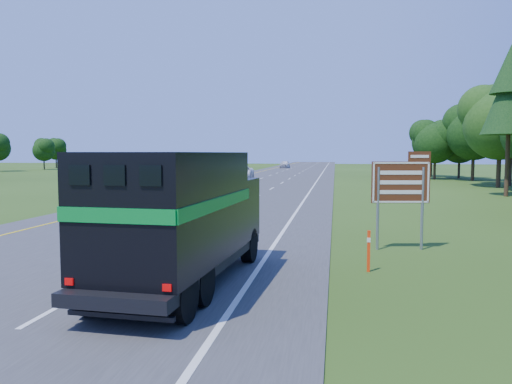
# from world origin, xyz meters

# --- Properties ---
(road) EXTENTS (15.00, 260.00, 0.04)m
(road) POSITION_xyz_m (0.00, 50.00, 0.02)
(road) COLOR #38383A
(road) RESTS_ON ground
(lane_markings) EXTENTS (11.15, 260.00, 0.01)m
(lane_markings) POSITION_xyz_m (0.00, 50.00, 0.04)
(lane_markings) COLOR yellow
(lane_markings) RESTS_ON road
(horse_truck) EXTENTS (2.75, 7.56, 3.29)m
(horse_truck) POSITION_xyz_m (3.94, 3.95, 1.80)
(horse_truck) COLOR black
(horse_truck) RESTS_ON road
(white_suv) EXTENTS (3.63, 6.98, 1.88)m
(white_suv) POSITION_xyz_m (-3.80, 51.22, 0.98)
(white_suv) COLOR white
(white_suv) RESTS_ON road
(far_car) EXTENTS (2.10, 4.79, 1.60)m
(far_car) POSITION_xyz_m (-3.54, 103.30, 0.84)
(far_car) COLOR silver
(far_car) RESTS_ON road
(exit_sign) EXTENTS (1.97, 0.36, 3.37)m
(exit_sign) POSITION_xyz_m (9.87, 9.77, 2.19)
(exit_sign) COLOR gray
(exit_sign) RESTS_ON ground
(delineator) EXTENTS (0.10, 0.05, 1.17)m
(delineator) POSITION_xyz_m (8.58, 6.32, 0.63)
(delineator) COLOR #FF360D
(delineator) RESTS_ON ground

